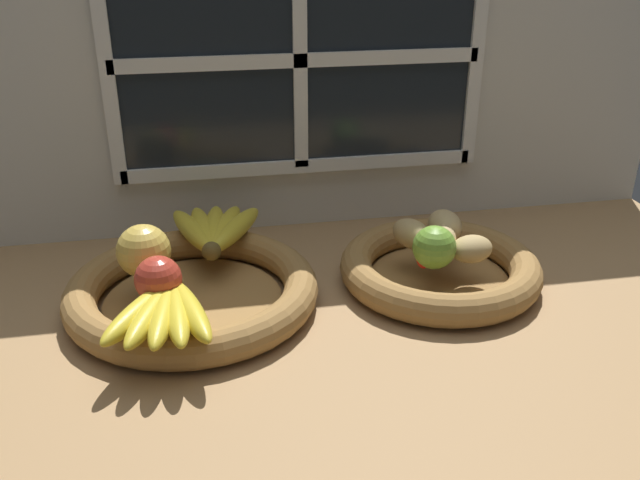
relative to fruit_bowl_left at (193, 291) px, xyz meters
The scene contains 14 objects.
ground_plane 21.28cm from the fruit_bowl_left, ahead, with size 140.00×90.00×3.00cm, color #9E774C.
back_wall 43.39cm from the fruit_bowl_left, 53.52° to the left, with size 140.00×4.60×55.00cm.
fruit_bowl_left is the anchor object (origin of this frame).
fruit_bowl_right 38.84cm from the fruit_bowl_left, ahead, with size 31.88×31.88×5.09cm.
apple_golden_left 9.39cm from the fruit_bowl_left, 169.48° to the left, with size 7.91×7.91×7.91cm, color gold.
apple_red_front 9.94cm from the fruit_bowl_left, 122.74° to the right, with size 6.51×6.51×6.51cm, color #B73828.
banana_bunch_front 13.77cm from the fruit_bowl_left, 105.48° to the right, with size 15.61×18.15×3.18cm.
banana_bunch_back 13.51cm from the fruit_bowl_left, 71.61° to the left, with size 16.93×18.94×3.30cm.
potato_large 39.14cm from the fruit_bowl_left, ahead, with size 8.40×4.46×4.26cm, color tan.
potato_back 41.62cm from the fruit_bowl_left, ahead, with size 7.55×5.33×4.95cm, color tan.
potato_small 42.74cm from the fruit_bowl_left, ahead, with size 6.76×5.11×4.17cm, color tan.
potato_oblong 35.41cm from the fruit_bowl_left, ahead, with size 7.68×4.74×4.60cm, color tan.
lime_near 36.77cm from the fruit_bowl_left, ahead, with size 6.59×6.59×6.59cm, color #6B9E33.
chili_pepper 39.88cm from the fruit_bowl_left, ahead, with size 2.30×2.30×12.20cm, color red.
Camera 1 is at (-18.75, -89.52, 52.59)cm, focal length 38.26 mm.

